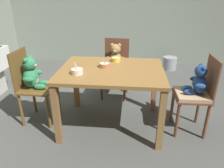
# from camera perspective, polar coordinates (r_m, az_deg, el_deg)

# --- Properties ---
(ground_plane) EXTENTS (5.20, 5.20, 0.04)m
(ground_plane) POSITION_cam_1_polar(r_m,az_deg,el_deg) (2.78, -0.10, -10.97)
(ground_plane) COLOR #4D4E4A
(dining_table) EXTENTS (1.19, 0.91, 0.75)m
(dining_table) POSITION_cam_1_polar(r_m,az_deg,el_deg) (2.46, -0.11, 1.75)
(dining_table) COLOR olive
(dining_table) RESTS_ON ground_plane
(teddy_chair_near_right) EXTENTS (0.39, 0.39, 0.92)m
(teddy_chair_near_right) POSITION_cam_1_polar(r_m,az_deg,el_deg) (2.57, 21.82, -1.17)
(teddy_chair_near_right) COLOR brown
(teddy_chair_near_right) RESTS_ON ground_plane
(teddy_chair_near_left) EXTENTS (0.41, 0.42, 0.93)m
(teddy_chair_near_left) POSITION_cam_1_polar(r_m,az_deg,el_deg) (2.77, -20.67, 1.38)
(teddy_chair_near_left) COLOR brown
(teddy_chair_near_left) RESTS_ON ground_plane
(teddy_chair_far_center) EXTENTS (0.44, 0.40, 0.90)m
(teddy_chair_far_center) POSITION_cam_1_polar(r_m,az_deg,el_deg) (3.26, 0.93, 6.18)
(teddy_chair_far_center) COLOR brown
(teddy_chair_far_center) RESTS_ON ground_plane
(porridge_bowl_cream_near_left) EXTENTS (0.13, 0.13, 0.12)m
(porridge_bowl_cream_near_left) POSITION_cam_1_polar(r_m,az_deg,el_deg) (2.30, -9.37, 3.40)
(porridge_bowl_cream_near_left) COLOR beige
(porridge_bowl_cream_near_left) RESTS_ON dining_table
(porridge_bowl_terracotta_center) EXTENTS (0.13, 0.13, 0.11)m
(porridge_bowl_terracotta_center) POSITION_cam_1_polar(r_m,az_deg,el_deg) (2.48, -1.98, 5.14)
(porridge_bowl_terracotta_center) COLOR #B66F51
(porridge_bowl_terracotta_center) RESTS_ON dining_table
(porridge_bowl_yellow_far_center) EXTENTS (0.11, 0.11, 0.05)m
(porridge_bowl_yellow_far_center) POSITION_cam_1_polar(r_m,az_deg,el_deg) (2.68, 1.04, 6.64)
(porridge_bowl_yellow_far_center) COLOR gold
(porridge_bowl_yellow_far_center) RESTS_ON dining_table
(metal_pail) EXTENTS (0.29, 0.29, 0.26)m
(metal_pail) POSITION_cam_1_polar(r_m,az_deg,el_deg) (4.71, 15.24, 5.45)
(metal_pail) COLOR #93969B
(metal_pail) RESTS_ON ground_plane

